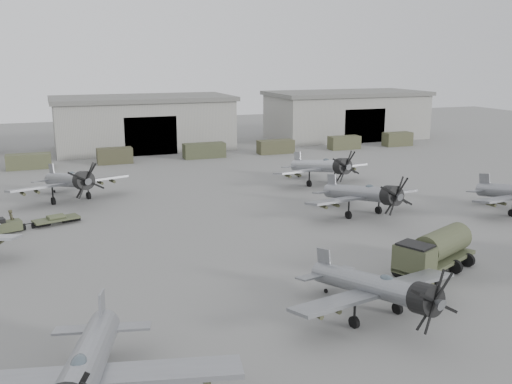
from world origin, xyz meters
TOP-DOWN VIEW (x-y plane):
  - ground at (0.00, 0.00)m, footprint 220.00×220.00m
  - hangar_center at (0.00, 61.96)m, footprint 29.00×14.80m
  - hangar_right at (38.00, 61.96)m, footprint 29.00×14.80m
  - support_truck_2 at (-17.78, 50.00)m, footprint 5.85×2.20m
  - support_truck_3 at (-6.23, 50.00)m, footprint 4.95×2.20m
  - support_truck_4 at (7.08, 50.00)m, footprint 6.33×2.20m
  - support_truck_5 at (18.80, 50.00)m, footprint 5.76×2.20m
  - support_truck_6 at (31.12, 50.00)m, footprint 5.23×2.20m
  - support_truck_7 at (41.50, 50.00)m, footprint 4.96×2.20m
  - aircraft_near_0 at (-14.73, -10.85)m, footprint 13.30×11.98m
  - aircraft_near_1 at (1.92, -6.74)m, footprint 11.41×10.27m
  - aircraft_mid_2 at (12.89, 13.04)m, footprint 12.26×11.03m
  - aircraft_far_0 at (-13.28, 28.80)m, footprint 12.64×11.38m
  - aircraft_far_1 at (15.38, 26.82)m, footprint 12.50×11.25m
  - fuel_tanker at (9.92, -1.37)m, footprint 7.98×5.56m
  - tug_trailer at (-17.47, 19.88)m, footprint 7.17×3.38m
  - ground_crew at (-18.76, 19.85)m, footprint 0.58×0.77m

SIDE VIEW (x-z plane):
  - ground at x=0.00m, z-range 0.00..0.00m
  - tug_trailer at x=-17.47m, z-range -0.18..1.25m
  - ground_crew at x=-18.76m, z-range 0.00..1.92m
  - support_truck_2 at x=-17.78m, z-range 0.00..2.07m
  - support_truck_5 at x=18.80m, z-range 0.00..2.12m
  - support_truck_6 at x=31.12m, z-range 0.00..2.17m
  - support_truck_3 at x=-6.23m, z-range 0.00..2.25m
  - support_truck_4 at x=7.08m, z-range 0.00..2.25m
  - support_truck_7 at x=41.50m, z-range 0.00..2.33m
  - fuel_tanker at x=9.92m, z-range 0.22..3.16m
  - aircraft_near_1 at x=1.92m, z-range -0.20..4.32m
  - aircraft_mid_2 at x=12.89m, z-range -0.22..4.65m
  - aircraft_far_1 at x=15.38m, z-range -0.22..4.74m
  - aircraft_far_0 at x=-13.28m, z-range -0.23..4.83m
  - aircraft_near_0 at x=-14.73m, z-range -0.24..5.05m
  - hangar_center at x=0.00m, z-range 0.02..8.72m
  - hangar_right at x=38.00m, z-range 0.02..8.72m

